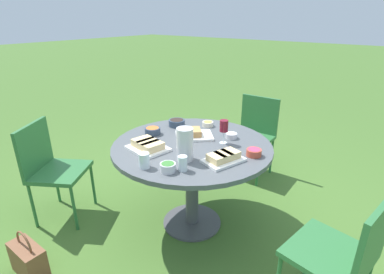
# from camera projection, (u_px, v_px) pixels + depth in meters

# --- Properties ---
(ground_plane) EXTENTS (40.00, 40.00, 0.00)m
(ground_plane) POSITION_uv_depth(u_px,v_px,m) (192.00, 222.00, 2.69)
(ground_plane) COLOR #446B2B
(dining_table) EXTENTS (1.28, 1.28, 0.77)m
(dining_table) POSITION_uv_depth(u_px,v_px,m) (192.00, 157.00, 2.44)
(dining_table) COLOR #4C4C51
(dining_table) RESTS_ON ground_plane
(chair_near_left) EXTENTS (0.59, 0.59, 0.89)m
(chair_near_left) POSITION_uv_depth(u_px,v_px,m) (50.00, 164.00, 2.61)
(chair_near_left) COLOR #2D6B38
(chair_near_left) RESTS_ON ground_plane
(chair_near_right) EXTENTS (0.49, 0.51, 0.89)m
(chair_near_right) POSITION_uv_depth(u_px,v_px,m) (345.00, 251.00, 1.65)
(chair_near_right) COLOR #2D6B38
(chair_near_right) RESTS_ON ground_plane
(chair_far_back) EXTENTS (0.45, 0.43, 0.89)m
(chair_far_back) POSITION_uv_depth(u_px,v_px,m) (254.00, 130.00, 3.38)
(chair_far_back) COLOR #2D6B38
(chair_far_back) RESTS_ON ground_plane
(water_pitcher) EXTENTS (0.13, 0.12, 0.24)m
(water_pitcher) POSITION_uv_depth(u_px,v_px,m) (185.00, 144.00, 2.09)
(water_pitcher) COLOR silver
(water_pitcher) RESTS_ON dining_table
(wine_glass) EXTENTS (0.07, 0.07, 0.20)m
(wine_glass) POSITION_uv_depth(u_px,v_px,m) (224.00, 127.00, 2.36)
(wine_glass) COLOR silver
(wine_glass) RESTS_ON dining_table
(platter_bread_main) EXTENTS (0.38, 0.38, 0.07)m
(platter_bread_main) POSITION_uv_depth(u_px,v_px,m) (192.00, 134.00, 2.53)
(platter_bread_main) COLOR white
(platter_bread_main) RESTS_ON dining_table
(platter_charcuterie) EXTENTS (0.33, 0.29, 0.07)m
(platter_charcuterie) POSITION_uv_depth(u_px,v_px,m) (148.00, 146.00, 2.29)
(platter_charcuterie) COLOR white
(platter_charcuterie) RESTS_ON dining_table
(platter_sandwich_side) EXTENTS (0.26, 0.33, 0.07)m
(platter_sandwich_side) POSITION_uv_depth(u_px,v_px,m) (224.00, 158.00, 2.10)
(platter_sandwich_side) COLOR white
(platter_sandwich_side) RESTS_ON dining_table
(bowl_fries) EXTENTS (0.10, 0.10, 0.04)m
(bowl_fries) POSITION_uv_depth(u_px,v_px,m) (208.00, 124.00, 2.77)
(bowl_fries) COLOR beige
(bowl_fries) RESTS_ON dining_table
(bowl_salad) EXTENTS (0.10, 0.10, 0.06)m
(bowl_salad) POSITION_uv_depth(u_px,v_px,m) (168.00, 167.00, 1.97)
(bowl_salad) COLOR silver
(bowl_salad) RESTS_ON dining_table
(bowl_olives) EXTENTS (0.15, 0.15, 0.06)m
(bowl_olives) POSITION_uv_depth(u_px,v_px,m) (177.00, 122.00, 2.78)
(bowl_olives) COLOR #334256
(bowl_olives) RESTS_ON dining_table
(bowl_dip_red) EXTENTS (0.11, 0.11, 0.05)m
(bowl_dip_red) POSITION_uv_depth(u_px,v_px,m) (254.00, 152.00, 2.19)
(bowl_dip_red) COLOR #B74733
(bowl_dip_red) RESTS_ON dining_table
(bowl_dip_cream) EXTENTS (0.10, 0.10, 0.04)m
(bowl_dip_cream) POSITION_uv_depth(u_px,v_px,m) (231.00, 135.00, 2.50)
(bowl_dip_cream) COLOR silver
(bowl_dip_cream) RESTS_ON dining_table
(bowl_roasted_veg) EXTENTS (0.13, 0.13, 0.06)m
(bowl_roasted_veg) POSITION_uv_depth(u_px,v_px,m) (153.00, 131.00, 2.59)
(bowl_roasted_veg) COLOR #334256
(bowl_roasted_veg) RESTS_ON dining_table
(cup_water_near) EXTENTS (0.06, 0.06, 0.10)m
(cup_water_near) POSITION_uv_depth(u_px,v_px,m) (183.00, 163.00, 1.97)
(cup_water_near) COLOR silver
(cup_water_near) RESTS_ON dining_table
(cup_water_far) EXTENTS (0.07, 0.07, 0.11)m
(cup_water_far) POSITION_uv_depth(u_px,v_px,m) (144.00, 160.00, 2.01)
(cup_water_far) COLOR silver
(cup_water_far) RESTS_ON dining_table
(handbag) EXTENTS (0.30, 0.14, 0.37)m
(handbag) POSITION_uv_depth(u_px,v_px,m) (28.00, 260.00, 2.11)
(handbag) COLOR brown
(handbag) RESTS_ON ground_plane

